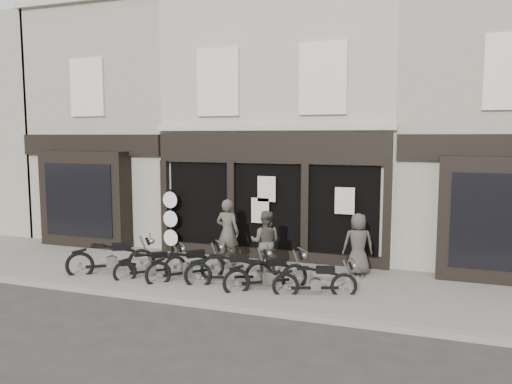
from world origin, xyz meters
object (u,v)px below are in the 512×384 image
(motorcycle_3, at_px, (230,273))
(advert_sign_post, at_px, (171,224))
(motorcycle_0, at_px, (112,261))
(motorcycle_1, at_px, (151,267))
(motorcycle_5, at_px, (316,283))
(man_right, at_px, (358,244))
(man_centre, at_px, (265,242))
(motorcycle_2, at_px, (187,268))
(man_left, at_px, (228,232))
(motorcycle_4, at_px, (267,277))

(motorcycle_3, bearing_deg, advert_sign_post, 118.75)
(motorcycle_0, xyz_separation_m, motorcycle_1, (1.17, 0.06, -0.08))
(motorcycle_1, xyz_separation_m, motorcycle_3, (2.21, 0.04, 0.05))
(motorcycle_5, distance_m, man_right, 2.21)
(motorcycle_3, height_order, man_right, man_right)
(advert_sign_post, bearing_deg, man_right, -0.77)
(man_right, bearing_deg, man_centre, -3.35)
(motorcycle_0, distance_m, motorcycle_2, 2.18)
(advert_sign_post, bearing_deg, motorcycle_2, -48.86)
(motorcycle_1, bearing_deg, motorcycle_0, 139.61)
(motorcycle_5, distance_m, advert_sign_post, 5.89)
(motorcycle_2, height_order, advert_sign_post, advert_sign_post)
(motorcycle_2, relative_size, man_right, 1.03)
(man_left, distance_m, man_right, 3.67)
(man_centre, bearing_deg, motorcycle_5, 133.06)
(motorcycle_4, distance_m, advert_sign_post, 4.82)
(motorcycle_5, distance_m, man_centre, 2.27)
(motorcycle_5, bearing_deg, man_left, 129.49)
(motorcycle_4, distance_m, man_left, 2.60)
(man_left, bearing_deg, man_right, -173.74)
(man_left, bearing_deg, motorcycle_3, 116.97)
(motorcycle_4, bearing_deg, advert_sign_post, 110.56)
(man_left, height_order, man_centre, man_left)
(motorcycle_5, height_order, advert_sign_post, advert_sign_post)
(man_right, distance_m, advert_sign_post, 5.95)
(motorcycle_0, xyz_separation_m, motorcycle_5, (5.59, 0.05, -0.07))
(motorcycle_1, xyz_separation_m, motorcycle_5, (4.41, -0.01, 0.01))
(motorcycle_1, xyz_separation_m, motorcycle_4, (3.20, 0.01, 0.04))
(motorcycle_3, relative_size, man_centre, 1.24)
(motorcycle_5, xyz_separation_m, man_right, (0.67, 2.03, 0.57))
(motorcycle_2, xyz_separation_m, advert_sign_post, (-1.84, 2.47, 0.63))
(motorcycle_0, bearing_deg, man_centre, -11.57)
(man_centre, xyz_separation_m, advert_sign_post, (-3.54, 1.21, 0.07))
(man_centre, relative_size, man_right, 1.02)
(motorcycle_3, relative_size, advert_sign_post, 0.98)
(motorcycle_3, relative_size, motorcycle_4, 1.14)
(motorcycle_3, relative_size, man_right, 1.27)
(motorcycle_2, xyz_separation_m, motorcycle_4, (2.20, -0.08, 0.00))
(advert_sign_post, bearing_deg, motorcycle_3, -35.12)
(man_centre, height_order, man_right, man_centre)
(motorcycle_2, bearing_deg, motorcycle_5, -47.72)
(motorcycle_2, relative_size, motorcycle_3, 0.81)
(motorcycle_2, relative_size, man_centre, 1.01)
(motorcycle_3, distance_m, motorcycle_5, 2.20)
(motorcycle_1, bearing_deg, advert_sign_post, 64.82)
(motorcycle_5, bearing_deg, motorcycle_2, 158.94)
(motorcycle_1, height_order, motorcycle_3, motorcycle_3)
(motorcycle_4, bearing_deg, motorcycle_3, 141.48)
(motorcycle_3, xyz_separation_m, man_right, (2.87, 1.98, 0.53))
(motorcycle_3, bearing_deg, man_left, 92.58)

